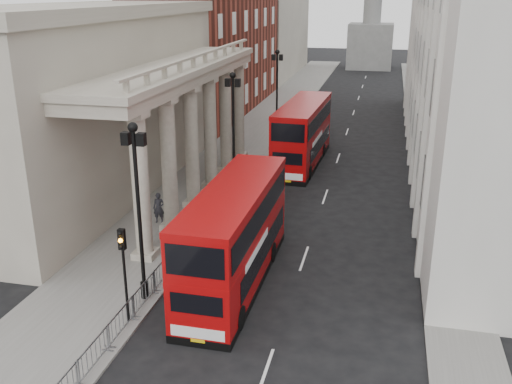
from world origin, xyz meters
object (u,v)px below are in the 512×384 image
pedestrian_b (191,172)px  pedestrian_c (196,185)px  bus_near (235,234)px  lamp_post_north (277,87)px  lamp_post_south (138,201)px  lamp_post_mid (233,123)px  traffic_light (123,258)px  bus_far (303,133)px  pedestrian_a (159,208)px

pedestrian_b → pedestrian_c: size_ratio=1.06×
bus_near → pedestrian_c: bearing=117.7°
bus_near → pedestrian_b: bearing=117.4°
bus_near → pedestrian_c: bus_near is taller
lamp_post_north → pedestrian_c: bearing=-96.8°
lamp_post_south → bus_near: bearing=35.1°
lamp_post_mid → pedestrian_b: lamp_post_mid is taller
lamp_post_north → traffic_light: size_ratio=1.93×
bus_near → pedestrian_b: (-7.14, 14.03, -1.63)m
lamp_post_north → bus_far: (3.81, -8.39, -2.25)m
traffic_light → pedestrian_b: bearing=100.8°
lamp_post_south → traffic_light: size_ratio=1.93×
lamp_post_mid → bus_near: 14.10m
lamp_post_south → pedestrian_c: (-2.14, 13.89, -4.01)m
pedestrian_c → lamp_post_mid: bearing=63.4°
pedestrian_a → pedestrian_b: size_ratio=1.15×
lamp_post_north → bus_far: size_ratio=0.70×
bus_far → pedestrian_a: (-6.61, -14.91, -1.59)m
bus_near → pedestrian_b: bus_near is taller
lamp_post_north → pedestrian_c: lamp_post_north is taller
bus_near → pedestrian_a: size_ratio=5.99×
pedestrian_a → bus_far: bearing=57.4°
traffic_light → pedestrian_c: size_ratio=2.75×
lamp_post_mid → lamp_post_north: bearing=90.0°
bus_far → bus_near: bearing=-88.0°
traffic_light → pedestrian_b: traffic_light is taller
lamp_post_north → lamp_post_south: bearing=-90.0°
bus_near → pedestrian_c: 12.82m
lamp_post_mid → pedestrian_c: (-2.14, -2.11, -4.01)m
lamp_post_north → pedestrian_a: size_ratio=4.35×
lamp_post_mid → lamp_post_south: bearing=-90.0°
pedestrian_b → lamp_post_mid: bearing=140.4°
pedestrian_a → pedestrian_c: 5.23m
pedestrian_a → lamp_post_south: bearing=-80.9°
lamp_post_mid → bus_far: lamp_post_mid is taller
lamp_post_north → lamp_post_mid: bearing=-90.0°
traffic_light → pedestrian_a: 11.29m
pedestrian_b → pedestrian_c: bearing=86.2°
lamp_post_north → bus_near: lamp_post_north is taller
bus_near → bus_far: bus_far is taller
lamp_post_north → bus_near: bearing=-82.9°
bus_near → bus_far: (0.13, 21.02, 0.08)m
pedestrian_b → lamp_post_south: bearing=72.1°
lamp_post_mid → pedestrian_c: size_ratio=5.32×
lamp_post_mid → pedestrian_a: 8.71m
lamp_post_mid → bus_far: size_ratio=0.70×
pedestrian_a → lamp_post_mid: bearing=60.3°
pedestrian_a → bus_near: bearing=-52.1°
traffic_light → lamp_post_north: bearing=90.2°
lamp_post_north → pedestrian_b: lamp_post_north is taller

